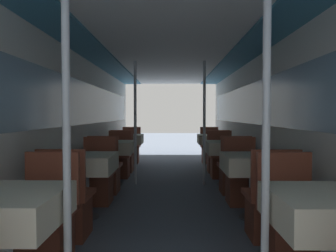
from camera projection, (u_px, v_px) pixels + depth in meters
wall_left at (77, 121)px, 4.99m from camera, size 0.05×10.29×2.13m
wall_right at (262, 121)px, 4.96m from camera, size 0.05×10.29×2.13m
ceiling_panel at (169, 51)px, 4.94m from camera, size 2.83×10.29×0.07m
dining_table_left_0 at (3, 212)px, 1.98m from camera, size 0.69×0.69×0.75m
chair_left_far_0 at (45, 231)px, 2.63m from camera, size 0.46×0.46×0.90m
support_pole_left_0 at (67, 139)px, 1.96m from camera, size 0.05×0.05×2.13m
dining_table_left_1 at (84, 165)px, 3.82m from camera, size 0.69×0.69×0.75m
chair_left_near_1 at (67, 210)px, 3.20m from camera, size 0.46×0.46×0.90m
chair_left_far_1 at (97, 183)px, 4.47m from camera, size 0.46×0.46×0.90m
dining_table_left_2 at (113, 148)px, 5.67m from camera, size 0.69×0.69×0.75m
chair_left_near_2 at (106, 175)px, 5.05m from camera, size 0.46×0.46×0.90m
chair_left_far_2 at (119, 163)px, 6.31m from camera, size 0.46×0.46×0.90m
support_pole_left_2 at (135, 123)px, 5.65m from camera, size 0.05×0.05×2.13m
dining_table_left_3 at (127, 140)px, 7.51m from camera, size 0.69×0.69×0.75m
chair_left_near_3 at (123, 159)px, 6.89m from camera, size 0.46×0.46×0.90m
chair_left_far_3 at (131, 152)px, 8.16m from camera, size 0.46×0.46×0.90m
dining_table_right_0 at (331, 213)px, 1.96m from camera, size 0.69×0.69×0.75m
chair_right_far_0 at (291, 232)px, 2.60m from camera, size 0.46×0.46×0.90m
support_pole_right_0 at (266, 140)px, 1.95m from camera, size 0.05×0.05×2.13m
dining_table_right_1 at (254, 165)px, 3.80m from camera, size 0.69×0.69×0.75m
chair_right_near_1 at (270, 211)px, 3.18m from camera, size 0.46×0.46×0.90m
chair_right_far_1 at (242, 183)px, 4.45m from camera, size 0.46×0.46×0.90m
dining_table_right_2 at (227, 149)px, 5.64m from camera, size 0.69×0.69×0.75m
chair_right_near_2 at (234, 175)px, 5.02m from camera, size 0.46×0.46×0.90m
chair_right_far_2 at (221, 163)px, 6.29m from camera, size 0.46×0.46×0.90m
support_pole_right_2 at (204, 123)px, 5.63m from camera, size 0.05×0.05×2.13m
dining_table_right_3 at (213, 140)px, 7.49m from camera, size 0.69×0.69×0.75m
chair_right_near_3 at (217, 159)px, 6.87m from camera, size 0.46×0.46×0.90m
chair_right_far_3 at (210, 152)px, 8.13m from camera, size 0.46×0.46×0.90m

